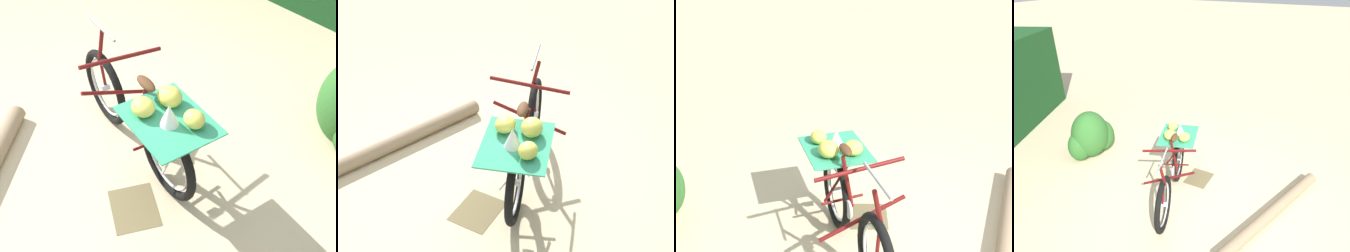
# 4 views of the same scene
# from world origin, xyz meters

# --- Properties ---
(ground_plane) EXTENTS (60.00, 60.00, 0.00)m
(ground_plane) POSITION_xyz_m (0.00, 0.00, 0.00)
(ground_plane) COLOR beige
(bicycle) EXTENTS (1.78, 0.93, 1.03)m
(bicycle) POSITION_xyz_m (-0.01, -0.30, 0.48)
(bicycle) COLOR black
(bicycle) RESTS_ON ground_plane
(fallen_log) EXTENTS (2.15, 0.90, 0.15)m
(fallen_log) POSITION_xyz_m (-0.24, 1.12, 0.08)
(fallen_log) COLOR #937A5B
(fallen_log) RESTS_ON ground_plane
(leaf_litter_patch) EXTENTS (0.44, 0.36, 0.01)m
(leaf_litter_patch) POSITION_xyz_m (-0.53, -0.12, 0.00)
(leaf_litter_patch) COLOR olive
(leaf_litter_patch) RESTS_ON ground_plane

